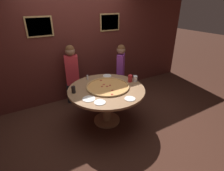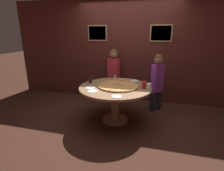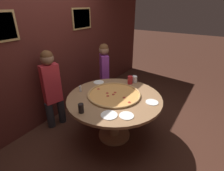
{
  "view_description": "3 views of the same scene",
  "coord_description": "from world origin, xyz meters",
  "px_view_note": "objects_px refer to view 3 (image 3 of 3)",
  "views": [
    {
      "loc": [
        -1.36,
        -2.56,
        2.21
      ],
      "look_at": [
        0.08,
        -0.07,
        0.81
      ],
      "focal_mm": 28.0,
      "sensor_mm": 36.0,
      "label": 1
    },
    {
      "loc": [
        0.78,
        -3.21,
        1.78
      ],
      "look_at": [
        -0.05,
        -0.08,
        0.78
      ],
      "focal_mm": 28.0,
      "sensor_mm": 36.0,
      "label": 2
    },
    {
      "loc": [
        -1.96,
        -1.23,
        2.03
      ],
      "look_at": [
        0.08,
        0.1,
        0.88
      ],
      "focal_mm": 28.0,
      "sensor_mm": 36.0,
      "label": 3
    }
  ],
  "objects_px": {
    "drink_cup_far_left": "(135,79)",
    "white_plate_far_back": "(109,115)",
    "dining_table": "(114,105)",
    "drink_cup_by_shaker": "(130,80)",
    "diner_far_left": "(104,71)",
    "white_plate_near_front": "(152,102)",
    "giant_pizza": "(114,94)",
    "white_plate_beside_cup": "(126,116)",
    "drink_cup_beside_pizza": "(81,108)",
    "white_plate_left_side": "(99,82)",
    "diner_side_right": "(51,86)",
    "condiment_shaker": "(80,89)"
  },
  "relations": [
    {
      "from": "white_plate_beside_cup",
      "to": "condiment_shaker",
      "type": "height_order",
      "value": "condiment_shaker"
    },
    {
      "from": "giant_pizza",
      "to": "white_plate_far_back",
      "type": "distance_m",
      "value": 0.54
    },
    {
      "from": "white_plate_near_front",
      "to": "diner_side_right",
      "type": "height_order",
      "value": "diner_side_right"
    },
    {
      "from": "giant_pizza",
      "to": "drink_cup_by_shaker",
      "type": "xyz_separation_m",
      "value": [
        0.51,
        -0.01,
        0.06
      ]
    },
    {
      "from": "drink_cup_by_shaker",
      "to": "white_plate_near_front",
      "type": "distance_m",
      "value": 0.7
    },
    {
      "from": "drink_cup_far_left",
      "to": "white_plate_left_side",
      "type": "bearing_deg",
      "value": 123.06
    },
    {
      "from": "white_plate_left_side",
      "to": "drink_cup_far_left",
      "type": "bearing_deg",
      "value": -56.94
    },
    {
      "from": "drink_cup_beside_pizza",
      "to": "white_plate_beside_cup",
      "type": "xyz_separation_m",
      "value": [
        0.25,
        -0.53,
        -0.06
      ]
    },
    {
      "from": "drink_cup_beside_pizza",
      "to": "white_plate_left_side",
      "type": "xyz_separation_m",
      "value": [
        0.88,
        0.38,
        -0.06
      ]
    },
    {
      "from": "diner_far_left",
      "to": "diner_side_right",
      "type": "height_order",
      "value": "diner_side_right"
    },
    {
      "from": "dining_table",
      "to": "drink_cup_by_shaker",
      "type": "xyz_separation_m",
      "value": [
        0.56,
        0.03,
        0.22
      ]
    },
    {
      "from": "white_plate_left_side",
      "to": "condiment_shaker",
      "type": "bearing_deg",
      "value": 176.05
    },
    {
      "from": "drink_cup_far_left",
      "to": "diner_side_right",
      "type": "bearing_deg",
      "value": 131.86
    },
    {
      "from": "drink_cup_by_shaker",
      "to": "white_plate_beside_cup",
      "type": "relative_size",
      "value": 0.74
    },
    {
      "from": "dining_table",
      "to": "white_plate_beside_cup",
      "type": "distance_m",
      "value": 0.53
    },
    {
      "from": "dining_table",
      "to": "condiment_shaker",
      "type": "bearing_deg",
      "value": 104.61
    },
    {
      "from": "drink_cup_far_left",
      "to": "white_plate_far_back",
      "type": "xyz_separation_m",
      "value": [
        -1.09,
        -0.18,
        -0.06
      ]
    },
    {
      "from": "white_plate_near_front",
      "to": "diner_far_left",
      "type": "bearing_deg",
      "value": 63.53
    },
    {
      "from": "drink_cup_by_shaker",
      "to": "white_plate_left_side",
      "type": "distance_m",
      "value": 0.56
    },
    {
      "from": "giant_pizza",
      "to": "white_plate_beside_cup",
      "type": "height_order",
      "value": "giant_pizza"
    },
    {
      "from": "diner_far_left",
      "to": "white_plate_near_front",
      "type": "bearing_deg",
      "value": 16.81
    },
    {
      "from": "drink_cup_by_shaker",
      "to": "white_plate_left_side",
      "type": "relative_size",
      "value": 0.76
    },
    {
      "from": "diner_far_left",
      "to": "white_plate_far_back",
      "type": "bearing_deg",
      "value": -9.2
    },
    {
      "from": "white_plate_left_side",
      "to": "diner_side_right",
      "type": "distance_m",
      "value": 0.8
    },
    {
      "from": "drink_cup_beside_pizza",
      "to": "diner_far_left",
      "type": "distance_m",
      "value": 1.51
    },
    {
      "from": "drink_cup_far_left",
      "to": "white_plate_beside_cup",
      "type": "xyz_separation_m",
      "value": [
        -0.98,
        -0.37,
        -0.06
      ]
    },
    {
      "from": "drink_cup_far_left",
      "to": "white_plate_far_back",
      "type": "bearing_deg",
      "value": -170.53
    },
    {
      "from": "drink_cup_beside_pizza",
      "to": "white_plate_far_back",
      "type": "relative_size",
      "value": 0.58
    },
    {
      "from": "drink_cup_beside_pizza",
      "to": "dining_table",
      "type": "bearing_deg",
      "value": -13.53
    },
    {
      "from": "drink_cup_beside_pizza",
      "to": "diner_side_right",
      "type": "distance_m",
      "value": 0.95
    },
    {
      "from": "white_plate_beside_cup",
      "to": "drink_cup_by_shaker",
      "type": "bearing_deg",
      "value": 25.14
    },
    {
      "from": "giant_pizza",
      "to": "diner_far_left",
      "type": "bearing_deg",
      "value": 43.72
    },
    {
      "from": "dining_table",
      "to": "drink_cup_beside_pizza",
      "type": "bearing_deg",
      "value": 166.47
    },
    {
      "from": "white_plate_beside_cup",
      "to": "white_plate_near_front",
      "type": "relative_size",
      "value": 1.04
    },
    {
      "from": "white_plate_beside_cup",
      "to": "diner_far_left",
      "type": "relative_size",
      "value": 0.14
    },
    {
      "from": "drink_cup_by_shaker",
      "to": "white_plate_near_front",
      "type": "xyz_separation_m",
      "value": [
        -0.4,
        -0.56,
        -0.07
      ]
    },
    {
      "from": "white_plate_far_back",
      "to": "diner_side_right",
      "type": "bearing_deg",
      "value": 83.87
    },
    {
      "from": "drink_cup_far_left",
      "to": "white_plate_far_back",
      "type": "relative_size",
      "value": 0.56
    },
    {
      "from": "drink_cup_by_shaker",
      "to": "giant_pizza",
      "type": "bearing_deg",
      "value": 178.91
    },
    {
      "from": "condiment_shaker",
      "to": "dining_table",
      "type": "bearing_deg",
      "value": -75.39
    },
    {
      "from": "giant_pizza",
      "to": "white_plate_far_back",
      "type": "relative_size",
      "value": 3.8
    },
    {
      "from": "giant_pizza",
      "to": "dining_table",
      "type": "bearing_deg",
      "value": -143.9
    },
    {
      "from": "drink_cup_far_left",
      "to": "dining_table",
      "type": "bearing_deg",
      "value": 178.51
    },
    {
      "from": "white_plate_beside_cup",
      "to": "drink_cup_far_left",
      "type": "bearing_deg",
      "value": 20.75
    },
    {
      "from": "drink_cup_by_shaker",
      "to": "white_plate_beside_cup",
      "type": "xyz_separation_m",
      "value": [
        -0.89,
        -0.42,
        -0.07
      ]
    },
    {
      "from": "white_plate_near_front",
      "to": "diner_far_left",
      "type": "height_order",
      "value": "diner_far_left"
    },
    {
      "from": "diner_side_right",
      "to": "drink_cup_far_left",
      "type": "bearing_deg",
      "value": 148.06
    },
    {
      "from": "drink_cup_beside_pizza",
      "to": "drink_cup_far_left",
      "type": "distance_m",
      "value": 1.24
    },
    {
      "from": "drink_cup_far_left",
      "to": "diner_side_right",
      "type": "distance_m",
      "value": 1.43
    },
    {
      "from": "dining_table",
      "to": "drink_cup_far_left",
      "type": "bearing_deg",
      "value": -1.49
    }
  ]
}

